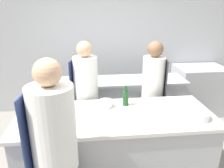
% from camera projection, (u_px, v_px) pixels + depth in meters
% --- Properties ---
extents(wall_back, '(8.00, 0.06, 2.80)m').
position_uv_depth(wall_back, '(102.00, 43.00, 4.36)').
color(wall_back, silver).
rests_on(wall_back, ground_plane).
extents(prep_counter, '(2.29, 0.90, 0.91)m').
position_uv_depth(prep_counter, '(115.00, 147.00, 2.68)').
color(prep_counter, '#A8AAAF').
rests_on(prep_counter, ground_plane).
extents(pass_counter, '(2.35, 0.60, 0.91)m').
position_uv_depth(pass_counter, '(117.00, 104.00, 3.87)').
color(pass_counter, '#A8AAAF').
rests_on(pass_counter, ground_plane).
extents(oven_range, '(0.96, 0.72, 0.96)m').
position_uv_depth(oven_range, '(198.00, 90.00, 4.48)').
color(oven_range, '#A8AAAF').
rests_on(oven_range, ground_plane).
extents(chef_at_prep_near, '(0.40, 0.38, 1.74)m').
position_uv_depth(chef_at_prep_near, '(56.00, 158.00, 1.86)').
color(chef_at_prep_near, black).
rests_on(chef_at_prep_near, ground_plane).
extents(chef_at_stove, '(0.36, 0.35, 1.63)m').
position_uv_depth(chef_at_stove, '(153.00, 94.00, 3.32)').
color(chef_at_stove, black).
rests_on(chef_at_stove, ground_plane).
extents(chef_at_pass_far, '(0.38, 0.37, 1.66)m').
position_uv_depth(chef_at_pass_far, '(86.00, 99.00, 3.14)').
color(chef_at_pass_far, black).
rests_on(chef_at_pass_far, ground_plane).
extents(bottle_olive_oil, '(0.07, 0.07, 0.26)m').
position_uv_depth(bottle_olive_oil, '(126.00, 98.00, 2.73)').
color(bottle_olive_oil, '#19471E').
rests_on(bottle_olive_oil, prep_counter).
extents(bottle_vinegar, '(0.07, 0.07, 0.30)m').
position_uv_depth(bottle_vinegar, '(59.00, 103.00, 2.53)').
color(bottle_vinegar, '#2D5175').
rests_on(bottle_vinegar, prep_counter).
extents(bottle_wine, '(0.06, 0.06, 0.30)m').
position_uv_depth(bottle_wine, '(46.00, 117.00, 2.23)').
color(bottle_wine, silver).
rests_on(bottle_wine, prep_counter).
extents(bowl_mixing_large, '(0.18, 0.18, 0.08)m').
position_uv_depth(bowl_mixing_large, '(106.00, 104.00, 2.71)').
color(bowl_mixing_large, white).
rests_on(bowl_mixing_large, prep_counter).
extents(bowl_prep_small, '(0.26, 0.26, 0.08)m').
position_uv_depth(bowl_prep_small, '(197.00, 115.00, 2.43)').
color(bowl_prep_small, white).
rests_on(bowl_prep_small, prep_counter).
extents(cutting_board, '(0.29, 0.28, 0.01)m').
position_uv_depth(cutting_board, '(165.00, 109.00, 2.66)').
color(cutting_board, white).
rests_on(cutting_board, prep_counter).
extents(stockpot, '(0.29, 0.29, 0.17)m').
position_uv_depth(stockpot, '(82.00, 78.00, 3.55)').
color(stockpot, '#A8AAAF').
rests_on(stockpot, pass_counter).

